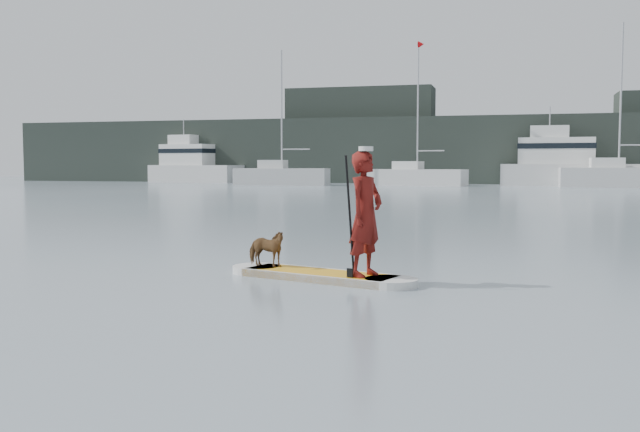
% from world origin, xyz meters
% --- Properties ---
extents(ground, '(140.00, 140.00, 0.00)m').
position_xyz_m(ground, '(0.00, 0.00, 0.00)').
color(ground, slate).
rests_on(ground, ground).
extents(paddleboard, '(3.19, 1.53, 0.12)m').
position_xyz_m(paddleboard, '(1.45, -3.02, 0.06)').
color(paddleboard, '#EDA416').
rests_on(paddleboard, ground).
extents(paddler, '(0.67, 0.80, 1.88)m').
position_xyz_m(paddler, '(2.22, -3.25, 1.06)').
color(paddler, maroon).
rests_on(paddler, paddleboard).
extents(white_cap, '(0.22, 0.22, 0.07)m').
position_xyz_m(white_cap, '(2.22, -3.25, 2.04)').
color(white_cap, silver).
rests_on(white_cap, paddler).
extents(dog, '(0.76, 0.44, 0.60)m').
position_xyz_m(dog, '(0.44, -2.71, 0.42)').
color(dog, '#50371B').
rests_on(dog, paddleboard).
extents(paddle, '(0.12, 0.30, 2.00)m').
position_xyz_m(paddle, '(2.03, -3.46, 0.80)').
color(paddle, black).
rests_on(paddle, ground).
extents(sailboat_c, '(7.91, 3.07, 11.15)m').
position_xyz_m(sailboat_c, '(-14.41, 42.98, 0.83)').
color(sailboat_c, silver).
rests_on(sailboat_c, ground).
extents(sailboat_d, '(8.27, 3.97, 11.71)m').
position_xyz_m(sailboat_d, '(-3.35, 44.98, 0.84)').
color(sailboat_d, silver).
rests_on(sailboat_d, ground).
extents(sailboat_e, '(8.55, 2.79, 12.39)m').
position_xyz_m(sailboat_e, '(12.02, 44.63, 0.89)').
color(sailboat_e, silver).
rests_on(sailboat_e, ground).
extents(motor_yacht_a, '(10.85, 3.72, 6.44)m').
position_xyz_m(motor_yacht_a, '(8.28, 47.59, 1.81)').
color(motor_yacht_a, silver).
rests_on(motor_yacht_a, ground).
extents(motor_yacht_b, '(9.50, 4.68, 6.00)m').
position_xyz_m(motor_yacht_b, '(-25.54, 49.40, 1.69)').
color(motor_yacht_b, silver).
rests_on(motor_yacht_b, ground).
extents(shore_mass, '(90.00, 6.00, 6.00)m').
position_xyz_m(shore_mass, '(0.00, 53.00, 3.00)').
color(shore_mass, black).
rests_on(shore_mass, ground).
extents(shore_building_west, '(14.00, 4.00, 9.00)m').
position_xyz_m(shore_building_west, '(-10.00, 54.00, 4.50)').
color(shore_building_west, black).
rests_on(shore_building_west, ground).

